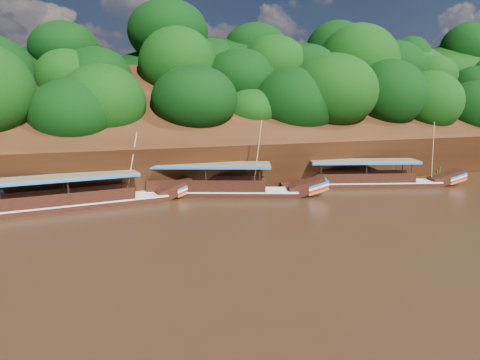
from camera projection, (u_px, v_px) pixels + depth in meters
The scene contains 6 objects.
ground at pixel (299, 218), 28.63m from camera, with size 160.00×160.00×0.00m, color black.
riverbank at pixel (196, 150), 49.19m from camera, with size 120.00×30.06×19.40m.
boat_0 at pixel (379, 180), 39.02m from camera, with size 13.51×5.80×5.81m.
boat_1 at pixel (227, 189), 35.11m from camera, with size 13.99×7.20×6.19m.
boat_2 at pixel (90, 199), 31.58m from camera, with size 14.32×3.66×5.32m.
reeds at pixel (188, 182), 35.88m from camera, with size 50.16×2.35×2.15m.
Camera 1 is at (-13.37, -24.65, 7.19)m, focal length 35.00 mm.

